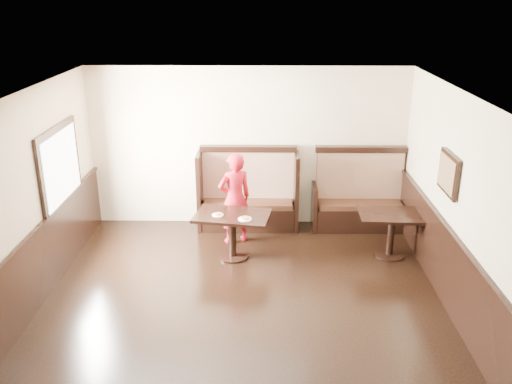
{
  "coord_description": "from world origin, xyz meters",
  "views": [
    {
      "loc": [
        0.28,
        -5.6,
        3.96
      ],
      "look_at": [
        0.15,
        2.35,
        1.0
      ],
      "focal_mm": 38.0,
      "sensor_mm": 36.0,
      "label": 1
    }
  ],
  "objects_px": {
    "booth_main": "(248,198)",
    "booth_neighbor": "(359,202)",
    "table_neighbor": "(392,224)",
    "child": "(235,198)",
    "table_main": "(232,224)"
  },
  "relations": [
    {
      "from": "booth_main",
      "to": "table_main",
      "type": "relative_size",
      "value": 1.4
    },
    {
      "from": "booth_main",
      "to": "booth_neighbor",
      "type": "height_order",
      "value": "same"
    },
    {
      "from": "booth_main",
      "to": "table_neighbor",
      "type": "xyz_separation_m",
      "value": [
        2.28,
        -1.11,
        0.01
      ]
    },
    {
      "from": "table_main",
      "to": "child",
      "type": "distance_m",
      "value": 0.61
    },
    {
      "from": "booth_main",
      "to": "table_neighbor",
      "type": "relative_size",
      "value": 1.65
    },
    {
      "from": "booth_main",
      "to": "table_neighbor",
      "type": "distance_m",
      "value": 2.54
    },
    {
      "from": "booth_neighbor",
      "to": "child",
      "type": "relative_size",
      "value": 1.07
    },
    {
      "from": "table_main",
      "to": "child",
      "type": "height_order",
      "value": "child"
    },
    {
      "from": "booth_main",
      "to": "child",
      "type": "xyz_separation_m",
      "value": [
        -0.2,
        -0.64,
        0.24
      ]
    },
    {
      "from": "booth_neighbor",
      "to": "table_neighbor",
      "type": "relative_size",
      "value": 1.56
    },
    {
      "from": "booth_neighbor",
      "to": "table_neighbor",
      "type": "distance_m",
      "value": 1.16
    },
    {
      "from": "table_main",
      "to": "booth_main",
      "type": "bearing_deg",
      "value": 89.93
    },
    {
      "from": "booth_neighbor",
      "to": "table_main",
      "type": "height_order",
      "value": "booth_neighbor"
    },
    {
      "from": "table_main",
      "to": "table_neighbor",
      "type": "height_order",
      "value": "table_main"
    },
    {
      "from": "booth_main",
      "to": "table_neighbor",
      "type": "height_order",
      "value": "booth_main"
    }
  ]
}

